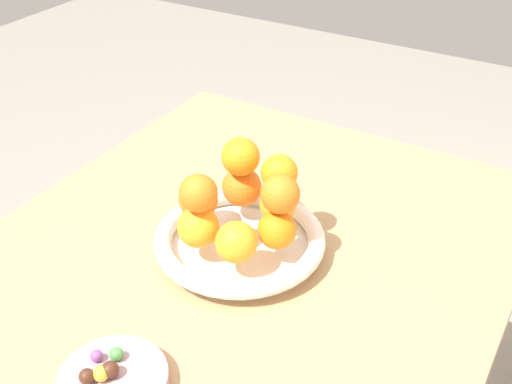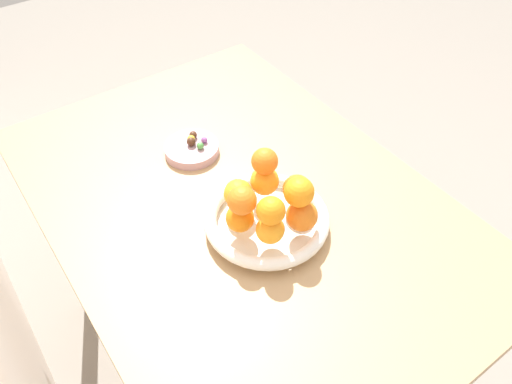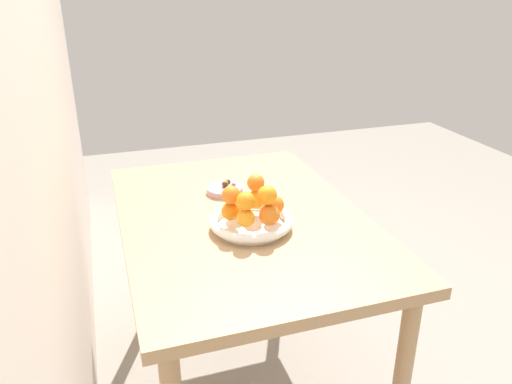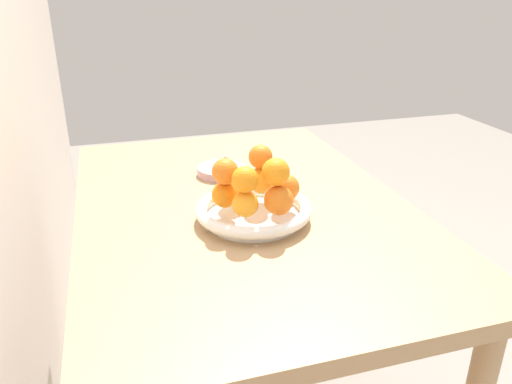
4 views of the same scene
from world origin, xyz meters
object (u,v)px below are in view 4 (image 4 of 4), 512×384
Objects in this scene: orange_7 at (225,172)px; candy_ball_3 at (226,160)px; orange_2 at (225,195)px; candy_ball_1 at (233,164)px; fruit_bowl at (254,211)px; orange_5 at (286,188)px; dining_table at (242,235)px; orange_3 at (245,204)px; orange_1 at (233,183)px; candy_dish at (221,171)px; candy_ball_4 at (227,166)px; candy_ball_0 at (221,163)px; candy_ball_2 at (221,162)px; orange_4 at (279,200)px; orange_0 at (261,180)px; orange_6 at (245,179)px; orange_8 at (260,157)px; orange_9 at (276,172)px.

orange_7 reaches higher than candy_ball_3.
candy_ball_1 is at bearing -17.32° from orange_2.
orange_5 reaches higher than fruit_bowl.
candy_ball_1 is (0.19, -0.02, 0.12)m from dining_table.
orange_5 is (0.05, -0.11, 0.00)m from orange_3.
orange_1 is 0.26m from candy_ball_3.
candy_dish is 2.17× the size of orange_5.
orange_1 is at bearing 166.43° from candy_ball_1.
orange_3 is 0.33m from candy_ball_4.
orange_7 is 0.32m from candy_ball_0.
orange_7 is at bearing 169.21° from candy_ball_2.
orange_4 is at bearing -174.88° from candy_ball_4.
orange_3 is 0.37m from candy_ball_3.
candy_ball_2 is (0.31, -0.06, -0.09)m from orange_7.
orange_5 is 3.53× the size of candy_ball_4.
orange_2 is at bearing 168.77° from candy_ball_0.
candy_ball_2 is (0.36, -0.03, -0.04)m from orange_3.
orange_0 reaches higher than candy_dish.
candy_ball_3 is (0.37, -0.04, -0.04)m from orange_3.
orange_6 is at bearing 167.50° from dining_table.
orange_4 is 0.34m from candy_ball_4.
orange_5 is at bearing -165.85° from candy_ball_4.
orange_8 is (-0.24, -0.04, 0.12)m from candy_dish.
candy_ball_4 is at bearing -9.51° from orange_1.
orange_2 reaches higher than candy_dish.
candy_ball_3 is at bearing -6.97° from orange_3.
orange_7 reaches higher than candy_ball_1.
candy_ball_1 is 0.03m from candy_ball_3.
orange_8 is at bearing 1.63° from orange_4.
orange_3 is 0.07m from orange_4.
fruit_bowl is 0.08m from orange_3.
orange_5 is (-0.29, -0.08, 0.06)m from candy_dish.
orange_2 is 0.31m from candy_ball_2.
orange_7 is at bearing 122.28° from orange_0.
orange_8 reaches higher than orange_6.
orange_2 is 3.04× the size of candy_ball_3.
candy_dish is 2.09× the size of orange_4.
fruit_bowl is 4.57× the size of orange_2.
fruit_bowl is 0.28m from candy_ball_1.
candy_ball_3 is 1.09× the size of candy_ball_4.
candy_ball_3 is at bearing 3.60° from orange_4.
orange_8 is 0.27m from candy_ball_2.
orange_8 is (0.11, -0.07, 0.06)m from orange_3.
orange_9 reaches higher than orange_6.
candy_ball_2 and candy_ball_3 have the same top height.
candy_ball_2 is 1.12× the size of candy_ball_4.
dining_table is 19.07× the size of orange_9.
orange_1 is at bearing 143.46° from dining_table.
orange_0 is 0.23m from candy_ball_1.
candy_ball_4 is at bearing 7.00° from orange_8.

